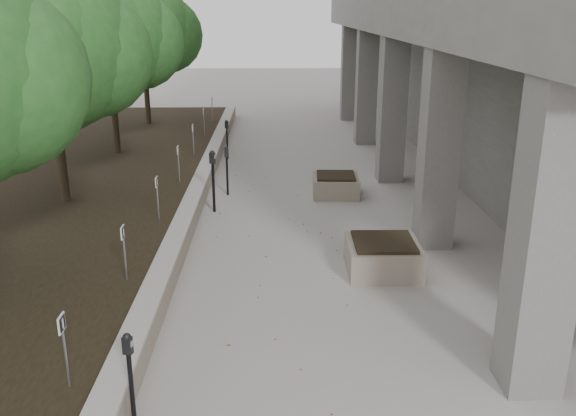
{
  "coord_description": "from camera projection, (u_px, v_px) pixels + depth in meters",
  "views": [
    {
      "loc": [
        0.13,
        -5.81,
        4.72
      ],
      "look_at": [
        0.39,
        5.74,
        0.9
      ],
      "focal_mm": 37.97,
      "sensor_mm": 36.0,
      "label": 1
    }
  ],
  "objects": [
    {
      "name": "parking_sign_4",
      "position": [
        158.0,
        199.0,
        12.83
      ],
      "size": [
        0.04,
        0.22,
        0.96
      ],
      "primitive_type": null,
      "color": "black",
      "rests_on": "planting_bed"
    },
    {
      "name": "parking_meter_2",
      "position": [
        131.0,
        381.0,
        7.01
      ],
      "size": [
        0.14,
        0.12,
        1.25
      ],
      "primitive_type": null,
      "rotation": [
        0.0,
        0.0,
        -0.25
      ],
      "color": "black",
      "rests_on": "ground"
    },
    {
      "name": "retaining_wall",
      "position": [
        198.0,
        193.0,
        15.41
      ],
      "size": [
        0.39,
        26.0,
        0.5
      ],
      "primitive_type": null,
      "color": "gray",
      "rests_on": "ground"
    },
    {
      "name": "planter_front",
      "position": [
        383.0,
        256.0,
        11.35
      ],
      "size": [
        1.35,
        1.35,
        0.62
      ],
      "primitive_type": null,
      "rotation": [
        0.0,
        0.0,
        -0.01
      ],
      "color": "gray",
      "rests_on": "ground"
    },
    {
      "name": "planter_back",
      "position": [
        336.0,
        185.0,
        16.02
      ],
      "size": [
        1.24,
        1.24,
        0.55
      ],
      "primitive_type": null,
      "rotation": [
        0.0,
        0.0,
        -0.04
      ],
      "color": "gray",
      "rests_on": "ground"
    },
    {
      "name": "parking_sign_5",
      "position": [
        179.0,
        164.0,
        15.68
      ],
      "size": [
        0.04,
        0.22,
        0.96
      ],
      "primitive_type": null,
      "color": "black",
      "rests_on": "planting_bed"
    },
    {
      "name": "crabapple_tree_3",
      "position": [
        52.0,
        83.0,
        13.5
      ],
      "size": [
        4.6,
        4.0,
        5.44
      ],
      "primitive_type": null,
      "color": "#245C23",
      "rests_on": "planting_bed"
    },
    {
      "name": "parking_sign_8",
      "position": [
        212.0,
        109.0,
        24.23
      ],
      "size": [
        0.04,
        0.22,
        0.96
      ],
      "primitive_type": null,
      "color": "black",
      "rests_on": "planting_bed"
    },
    {
      "name": "parking_sign_7",
      "position": [
        204.0,
        122.0,
        21.38
      ],
      "size": [
        0.04,
        0.22,
        0.96
      ],
      "primitive_type": null,
      "color": "black",
      "rests_on": "planting_bed"
    },
    {
      "name": "crabapple_tree_5",
      "position": [
        144.0,
        52.0,
        23.0
      ],
      "size": [
        4.6,
        4.0,
        5.44
      ],
      "primitive_type": null,
      "color": "#245C23",
      "rests_on": "planting_bed"
    },
    {
      "name": "parking_sign_3",
      "position": [
        125.0,
        253.0,
        9.99
      ],
      "size": [
        0.04,
        0.22,
        0.96
      ],
      "primitive_type": null,
      "color": "black",
      "rests_on": "planting_bed"
    },
    {
      "name": "crabapple_tree_4",
      "position": [
        110.0,
        63.0,
        18.25
      ],
      "size": [
        4.6,
        4.0,
        5.44
      ],
      "primitive_type": null,
      "color": "#245C23",
      "rests_on": "planting_bed"
    },
    {
      "name": "parking_meter_5",
      "position": [
        227.0,
        139.0,
        19.75
      ],
      "size": [
        0.14,
        0.11,
        1.28
      ],
      "primitive_type": null,
      "rotation": [
        0.0,
        0.0,
        -0.18
      ],
      "color": "black",
      "rests_on": "ground"
    },
    {
      "name": "parking_meter_4",
      "position": [
        227.0,
        171.0,
        15.9
      ],
      "size": [
        0.14,
        0.1,
        1.3
      ],
      "primitive_type": null,
      "rotation": [
        0.0,
        0.0,
        0.09
      ],
      "color": "black",
      "rests_on": "ground"
    },
    {
      "name": "parking_sign_6",
      "position": [
        193.0,
        140.0,
        18.53
      ],
      "size": [
        0.04,
        0.22,
        0.96
      ],
      "primitive_type": null,
      "color": "black",
      "rests_on": "planting_bed"
    },
    {
      "name": "berry_scatter",
      "position": [
        264.0,
        264.0,
        11.73
      ],
      "size": [
        3.3,
        14.1,
        0.02
      ],
      "primitive_type": null,
      "color": "#99210B",
      "rests_on": "ground"
    },
    {
      "name": "parking_sign_2",
      "position": [
        65.0,
        352.0,
        7.14
      ],
      "size": [
        0.04,
        0.22,
        0.96
      ],
      "primitive_type": null,
      "color": "black",
      "rests_on": "planting_bed"
    },
    {
      "name": "planting_bed",
      "position": [
        52.0,
        196.0,
        15.35
      ],
      "size": [
        7.0,
        26.0,
        0.4
      ],
      "primitive_type": "cube",
      "color": "black",
      "rests_on": "ground"
    },
    {
      "name": "parking_meter_3",
      "position": [
        213.0,
        181.0,
        14.54
      ],
      "size": [
        0.17,
        0.14,
        1.52
      ],
      "primitive_type": null,
      "rotation": [
        0.0,
        0.0,
        -0.28
      ],
      "color": "black",
      "rests_on": "ground"
    }
  ]
}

